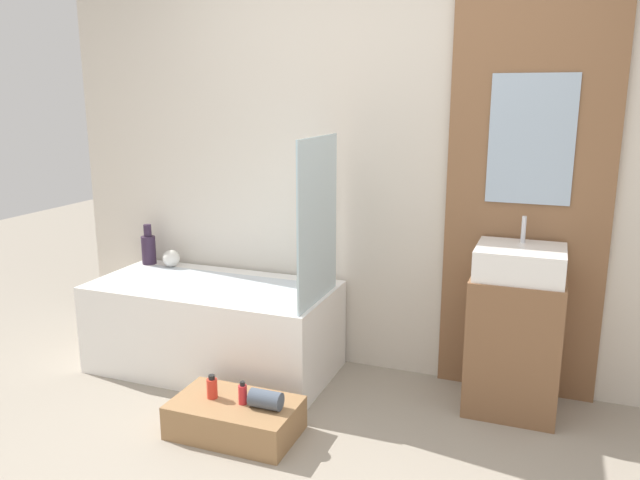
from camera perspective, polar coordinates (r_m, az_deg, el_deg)
wall_tiled_back at (r=3.67m, az=5.79°, el=7.55°), size 4.20×0.06×2.60m
wall_wood_accent at (r=3.50m, az=18.62°, el=6.75°), size 0.86×0.04×2.60m
bathtub at (r=3.90m, az=-9.67°, el=-7.77°), size 1.46×0.71×0.54m
glass_shower_screen at (r=3.36m, az=-0.20°, el=1.78°), size 0.01×0.56×0.90m
wooden_step_bench at (r=3.26m, az=-7.77°, el=-15.79°), size 0.63×0.37×0.17m
vanity_cabinet at (r=3.50m, az=17.31°, el=-9.04°), size 0.47×0.42×0.74m
sink at (r=3.36m, az=17.83°, el=-1.93°), size 0.44×0.39×0.30m
vase_tall_dark at (r=4.33m, az=-15.40°, el=-0.69°), size 0.09×0.09×0.27m
vase_round_light at (r=4.24m, az=-13.45°, el=-1.64°), size 0.11×0.11×0.11m
bottle_soap_primary at (r=3.25m, az=-9.84°, el=-13.15°), size 0.05×0.05×0.12m
bottle_soap_secondary at (r=3.17m, az=-7.08°, el=-13.78°), size 0.04×0.04×0.12m
towel_roll at (r=3.12m, az=-4.98°, el=-14.32°), size 0.16×0.09×0.09m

